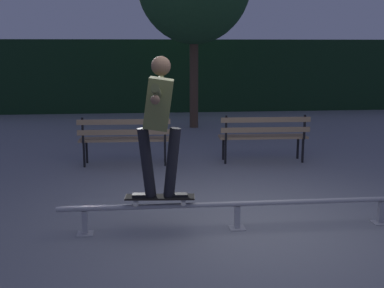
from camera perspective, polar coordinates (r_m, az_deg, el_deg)
The scene contains 7 objects.
ground_plane at distance 5.91m, azimuth 5.00°, elevation -9.28°, with size 90.00×90.00×0.00m, color slate.
hedge_backdrop at distance 16.10m, azimuth -2.01°, elevation 7.99°, with size 24.00×1.20×2.28m, color black.
grind_rail at distance 5.70m, azimuth 5.31°, elevation -7.36°, with size 4.08×0.18×0.33m.
skateboard at distance 5.55m, azimuth -3.75°, elevation -6.23°, with size 0.79×0.26×0.09m.
skateboarder at distance 5.35m, azimuth -3.85°, elevation 3.38°, with size 0.63×1.41×1.56m.
park_bench_leftmost at distance 8.65m, azimuth -7.84°, elevation 0.97°, with size 1.61×0.47×0.88m.
park_bench_left_center at distance 8.91m, azimuth 8.37°, elevation 1.25°, with size 1.61×0.47×0.88m.
Camera 1 is at (-1.06, -5.43, 2.08)m, focal length 45.83 mm.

